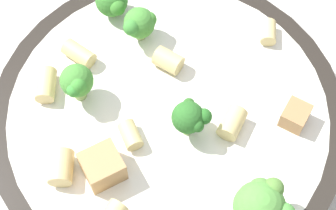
# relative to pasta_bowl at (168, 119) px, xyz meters

# --- Properties ---
(ground_plane) EXTENTS (2.00, 2.00, 0.00)m
(ground_plane) POSITION_rel_pasta_bowl_xyz_m (0.00, 0.00, -0.02)
(ground_plane) COLOR beige
(pasta_bowl) EXTENTS (0.28, 0.28, 0.03)m
(pasta_bowl) POSITION_rel_pasta_bowl_xyz_m (0.00, 0.00, 0.00)
(pasta_bowl) COLOR #28231E
(pasta_bowl) RESTS_ON ground_plane
(broccoli_floret_0) EXTENTS (0.03, 0.03, 0.03)m
(broccoli_floret_0) POSITION_rel_pasta_bowl_xyz_m (0.07, -0.03, 0.03)
(broccoli_floret_0) COLOR #93B766
(broccoli_floret_0) RESTS_ON pasta_bowl
(broccoli_floret_1) EXTENTS (0.04, 0.04, 0.04)m
(broccoli_floret_1) POSITION_rel_pasta_bowl_xyz_m (-0.11, 0.01, 0.04)
(broccoli_floret_1) COLOR #93B766
(broccoli_floret_1) RESTS_ON pasta_bowl
(broccoli_floret_2) EXTENTS (0.03, 0.03, 0.04)m
(broccoli_floret_2) POSITION_rel_pasta_bowl_xyz_m (0.05, 0.05, 0.04)
(broccoli_floret_2) COLOR #93B766
(broccoli_floret_2) RESTS_ON pasta_bowl
(broccoli_floret_3) EXTENTS (0.03, 0.03, 0.03)m
(broccoli_floret_3) POSITION_rel_pasta_bowl_xyz_m (0.10, -0.03, 0.03)
(broccoli_floret_3) COLOR #84AD60
(broccoli_floret_3) RESTS_ON pasta_bowl
(broccoli_floret_4) EXTENTS (0.03, 0.02, 0.04)m
(broccoli_floret_4) POSITION_rel_pasta_bowl_xyz_m (-0.02, -0.00, 0.04)
(broccoli_floret_4) COLOR #93B766
(broccoli_floret_4) RESTS_ON pasta_bowl
(rigatoni_0) EXTENTS (0.03, 0.03, 0.02)m
(rigatoni_0) POSITION_rel_pasta_bowl_xyz_m (0.01, 0.09, 0.02)
(rigatoni_0) COLOR #E0C67F
(rigatoni_0) RESTS_ON pasta_bowl
(rigatoni_1) EXTENTS (0.03, 0.03, 0.02)m
(rigatoni_1) POSITION_rel_pasta_bowl_xyz_m (0.08, 0.06, 0.02)
(rigatoni_1) COLOR #E0C67F
(rigatoni_1) RESTS_ON pasta_bowl
(rigatoni_2) EXTENTS (0.02, 0.02, 0.01)m
(rigatoni_2) POSITION_rel_pasta_bowl_xyz_m (0.00, 0.04, 0.02)
(rigatoni_2) COLOR #E0C67F
(rigatoni_2) RESTS_ON pasta_bowl
(rigatoni_3) EXTENTS (0.03, 0.02, 0.01)m
(rigatoni_3) POSITION_rel_pasta_bowl_xyz_m (0.09, 0.02, 0.02)
(rigatoni_3) COLOR #E0C67F
(rigatoni_3) RESTS_ON pasta_bowl
(rigatoni_5) EXTENTS (0.02, 0.02, 0.01)m
(rigatoni_5) POSITION_rel_pasta_bowl_xyz_m (-0.00, -0.11, 0.02)
(rigatoni_5) COLOR #E0C67F
(rigatoni_5) RESTS_ON pasta_bowl
(rigatoni_6) EXTENTS (0.03, 0.02, 0.02)m
(rigatoni_6) POSITION_rel_pasta_bowl_xyz_m (0.03, -0.03, 0.02)
(rigatoni_6) COLOR #E0C67F
(rigatoni_6) RESTS_ON pasta_bowl
(rigatoni_7) EXTENTS (0.02, 0.03, 0.02)m
(rigatoni_7) POSITION_rel_pasta_bowl_xyz_m (-0.04, -0.03, 0.02)
(rigatoni_7) COLOR #E0C67F
(rigatoni_7) RESTS_ON pasta_bowl
(chicken_chunk_0) EXTENTS (0.02, 0.03, 0.02)m
(chicken_chunk_0) POSITION_rel_pasta_bowl_xyz_m (-0.07, -0.07, 0.02)
(chicken_chunk_0) COLOR #A87A4C
(chicken_chunk_0) RESTS_ON pasta_bowl
(chicken_chunk_1) EXTENTS (0.03, 0.03, 0.02)m
(chicken_chunk_1) POSITION_rel_pasta_bowl_xyz_m (-0.01, 0.07, 0.03)
(chicken_chunk_1) COLOR tan
(chicken_chunk_1) RESTS_ON pasta_bowl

